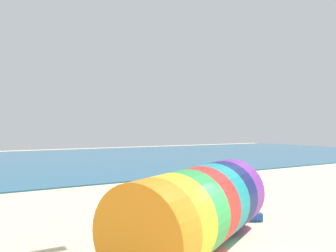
# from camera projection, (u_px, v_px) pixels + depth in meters

# --- Properties ---
(sea) EXTENTS (120.00, 40.00, 0.10)m
(sea) POSITION_uv_depth(u_px,v_px,m) (38.00, 161.00, 40.64)
(sea) COLOR #236084
(sea) RESTS_ON ground
(giant_inflatable_tube) EXTENTS (7.77, 6.02, 2.82)m
(giant_inflatable_tube) POSITION_uv_depth(u_px,v_px,m) (197.00, 208.00, 11.36)
(giant_inflatable_tube) COLOR orange
(giant_inflatable_tube) RESTS_ON ground
(kite_handler) EXTENTS (0.42, 0.34, 1.76)m
(kite_handler) POSITION_uv_depth(u_px,v_px,m) (236.00, 197.00, 15.59)
(kite_handler) COLOR #726651
(kite_handler) RESTS_ON ground
(cooler_box) EXTENTS (0.63, 0.57, 0.36)m
(cooler_box) POSITION_uv_depth(u_px,v_px,m) (256.00, 217.00, 14.72)
(cooler_box) COLOR #2659B2
(cooler_box) RESTS_ON ground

